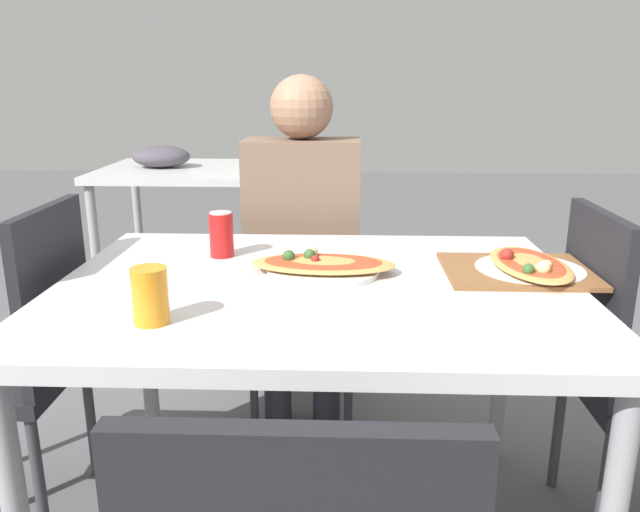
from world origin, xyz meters
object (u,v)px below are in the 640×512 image
object	(u,v)px
chair_side_right	(628,362)
pizza_main	(322,266)
chair_far_seated	(305,276)
chair_side_left	(21,352)
soda_can	(221,234)
pizza_second	(530,266)
person_seated	(302,225)
drink_glass	(150,296)
dining_table	(317,308)

from	to	relation	value
chair_side_right	pizza_main	world-z (taller)	chair_side_right
chair_side_right	chair_far_seated	bearing A→B (deg)	-128.37
chair_side_left	soda_can	distance (m)	0.64
chair_side_left	chair_side_right	bearing A→B (deg)	-90.05
chair_side_left	pizza_second	bearing A→B (deg)	-90.25
chair_side_right	person_seated	distance (m)	1.11
pizza_main	drink_glass	size ratio (longest dim) A/B	3.24
chair_far_seated	soda_can	size ratio (longest dim) A/B	7.27
chair_side_right	drink_glass	bearing A→B (deg)	-72.08
dining_table	pizza_second	bearing A→B (deg)	9.70
person_seated	drink_glass	xyz separation A→B (m)	(-0.24, -0.97, 0.08)
dining_table	pizza_second	world-z (taller)	pizza_second
person_seated	dining_table	bearing A→B (deg)	96.77
chair_far_seated	chair_side_right	size ratio (longest dim) A/B	1.00
dining_table	chair_far_seated	world-z (taller)	chair_far_seated
chair_side_right	drink_glass	world-z (taller)	chair_side_right
chair_side_left	pizza_second	world-z (taller)	chair_side_left
chair_side_right	person_seated	size ratio (longest dim) A/B	0.73
pizza_main	drink_glass	distance (m)	0.49
chair_side_right	drink_glass	size ratio (longest dim) A/B	7.80
drink_glass	pizza_second	bearing A→B (deg)	22.99
chair_far_seated	chair_side_left	bearing A→B (deg)	44.04
chair_far_seated	person_seated	size ratio (longest dim) A/B	0.73
pizza_main	pizza_second	xyz separation A→B (m)	(0.53, 0.01, 0.00)
chair_far_seated	chair_side_right	world-z (taller)	same
pizza_second	pizza_main	bearing A→B (deg)	-178.49
dining_table	pizza_main	xyz separation A→B (m)	(0.01, 0.08, 0.09)
chair_side_right	pizza_main	bearing A→B (deg)	-88.71
pizza_main	pizza_second	bearing A→B (deg)	1.51
pizza_main	person_seated	bearing A→B (deg)	98.52
chair_side_right	person_seated	xyz separation A→B (m)	(-0.90, 0.60, 0.22)
drink_glass	chair_side_right	bearing A→B (deg)	17.92
pizza_main	soda_can	distance (m)	0.32
person_seated	drink_glass	bearing A→B (deg)	75.98
pizza_main	drink_glass	world-z (taller)	drink_glass
chair_side_left	chair_far_seated	bearing A→B (deg)	-45.96
chair_side_left	pizza_second	distance (m)	1.38
soda_can	drink_glass	xyz separation A→B (m)	(-0.05, -0.50, -0.00)
drink_glass	pizza_second	xyz separation A→B (m)	(0.86, 0.37, -0.04)
chair_side_left	chair_side_right	xyz separation A→B (m)	(1.64, -0.00, 0.00)
soda_can	person_seated	bearing A→B (deg)	67.82
pizza_second	chair_side_right	bearing A→B (deg)	0.89
chair_side_left	drink_glass	world-z (taller)	chair_side_left
chair_far_seated	chair_side_right	xyz separation A→B (m)	(0.90, -0.71, 0.00)
dining_table	person_seated	bearing A→B (deg)	96.77
chair_side_left	chair_side_right	distance (m)	1.64
dining_table	pizza_main	bearing A→B (deg)	82.73
person_seated	chair_far_seated	bearing A→B (deg)	-90.00
chair_far_seated	pizza_main	size ratio (longest dim) A/B	2.41
dining_table	chair_far_seated	bearing A→B (deg)	95.82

